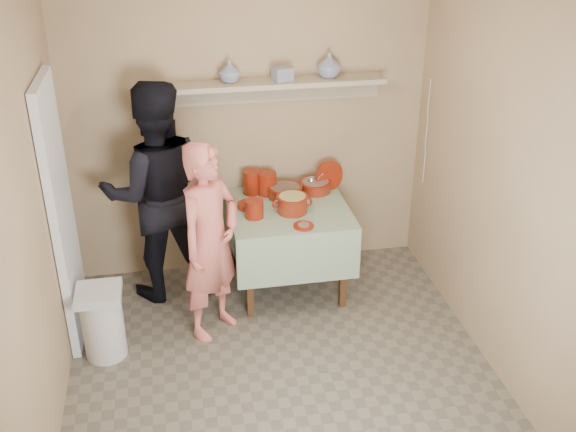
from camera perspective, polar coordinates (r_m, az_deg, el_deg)
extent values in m
plane|color=#676051|center=(4.83, -0.13, -14.31)|extent=(3.50, 3.50, 0.00)
cube|color=silver|center=(5.08, -18.58, 0.00)|extent=(0.06, 0.70, 2.00)
cylinder|color=maroon|center=(5.70, -3.09, 2.88)|extent=(0.15, 0.15, 0.20)
cylinder|color=maroon|center=(5.68, -1.80, 2.78)|extent=(0.16, 0.16, 0.19)
cylinder|color=maroon|center=(5.30, -2.87, 0.61)|extent=(0.15, 0.15, 0.15)
cylinder|color=maroon|center=(5.48, -3.49, 0.90)|extent=(0.16, 0.16, 0.05)
cylinder|color=maroon|center=(5.78, 3.52, 3.41)|extent=(0.27, 0.15, 0.26)
imported|color=navy|center=(5.54, 3.51, 12.64)|extent=(0.22, 0.22, 0.20)
imported|color=navy|center=(5.41, -4.97, 12.11)|extent=(0.20, 0.20, 0.18)
cube|color=navy|center=(5.44, -0.46, 11.91)|extent=(0.17, 0.15, 0.11)
imported|color=#D0665A|center=(4.98, -6.58, -2.21)|extent=(0.66, 0.66, 1.55)
imported|color=black|center=(5.48, -11.06, 1.95)|extent=(0.95, 0.78, 1.83)
cube|color=tan|center=(5.69, -3.38, 7.57)|extent=(3.00, 0.02, 2.60)
cube|color=tan|center=(2.69, 6.98, -17.68)|extent=(3.00, 0.02, 2.60)
cube|color=tan|center=(4.13, -21.26, -2.21)|extent=(0.02, 3.50, 2.60)
cube|color=tan|center=(4.58, 18.78, 1.14)|extent=(0.02, 3.50, 2.60)
cube|color=#4C2D16|center=(5.31, -3.28, -5.26)|extent=(0.05, 0.05, 0.71)
cube|color=#4C2D16|center=(5.44, 4.70, -4.47)|extent=(0.05, 0.05, 0.71)
cube|color=#4C2D16|center=(5.97, -4.25, -1.43)|extent=(0.05, 0.05, 0.71)
cube|color=#4C2D16|center=(6.08, 2.88, -0.81)|extent=(0.05, 0.05, 0.71)
cube|color=#4C2D16|center=(5.51, 0.01, 0.50)|extent=(0.90, 0.90, 0.04)
cube|color=#1E5923|center=(5.50, 0.01, 0.73)|extent=(0.96, 0.96, 0.01)
cube|color=#1E5923|center=(5.19, 0.99, -3.70)|extent=(0.96, 0.01, 0.44)
cube|color=#1E5923|center=(6.02, -0.82, 0.88)|extent=(0.96, 0.01, 0.44)
cube|color=#1E5923|center=(5.54, -4.87, -1.67)|extent=(0.01, 0.96, 0.44)
cube|color=#1E5923|center=(5.69, 4.77, -0.82)|extent=(0.01, 0.96, 0.44)
cylinder|color=#62160A|center=(5.64, -0.26, 2.04)|extent=(0.28, 0.28, 0.09)
cylinder|color=maroon|center=(5.62, -0.27, 2.43)|extent=(0.30, 0.30, 0.01)
cylinder|color=brown|center=(5.63, -0.27, 2.28)|extent=(0.25, 0.25, 0.05)
cylinder|color=#62160A|center=(5.75, 2.32, 2.51)|extent=(0.26, 0.26, 0.09)
cylinder|color=maroon|center=(5.73, 2.33, 2.88)|extent=(0.28, 0.28, 0.01)
cylinder|color=#8C6B54|center=(5.74, 2.32, 2.74)|extent=(0.23, 0.23, 0.05)
cylinder|color=silver|center=(5.59, 2.66, 3.27)|extent=(0.01, 0.22, 0.16)
sphere|color=silver|center=(5.72, 1.99, 3.03)|extent=(0.07, 0.07, 0.07)
cylinder|color=#62160A|center=(5.38, 0.37, 1.02)|extent=(0.24, 0.24, 0.14)
cylinder|color=maroon|center=(5.35, 0.37, 1.63)|extent=(0.25, 0.25, 0.01)
cylinder|color=tan|center=(5.36, 0.37, 1.49)|extent=(0.21, 0.21, 0.05)
torus|color=maroon|center=(5.36, -0.89, 0.98)|extent=(0.09, 0.02, 0.09)
torus|color=maroon|center=(5.40, 1.62, 1.19)|extent=(0.09, 0.02, 0.09)
cylinder|color=maroon|center=(5.18, 1.34, -0.85)|extent=(0.16, 0.16, 0.02)
cylinder|color=#8C6B54|center=(5.17, 1.34, -0.74)|extent=(0.09, 0.09, 0.01)
cube|color=tan|center=(5.46, -1.18, 11.19)|extent=(1.80, 0.25, 0.04)
cube|color=tan|center=(5.61, -1.37, 10.53)|extent=(1.80, 0.02, 0.18)
cylinder|color=silver|center=(5.14, -15.37, -8.98)|extent=(0.30, 0.30, 0.50)
cube|color=silver|center=(4.99, -15.75, -6.36)|extent=(0.32, 0.32, 0.06)
cylinder|color=silver|center=(5.73, 11.85, 9.82)|extent=(0.01, 0.01, 0.30)
cylinder|color=silver|center=(5.81, 11.65, 6.94)|extent=(0.01, 0.01, 0.30)
cylinder|color=silver|center=(5.90, 11.45, 4.13)|extent=(0.01, 0.01, 0.30)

